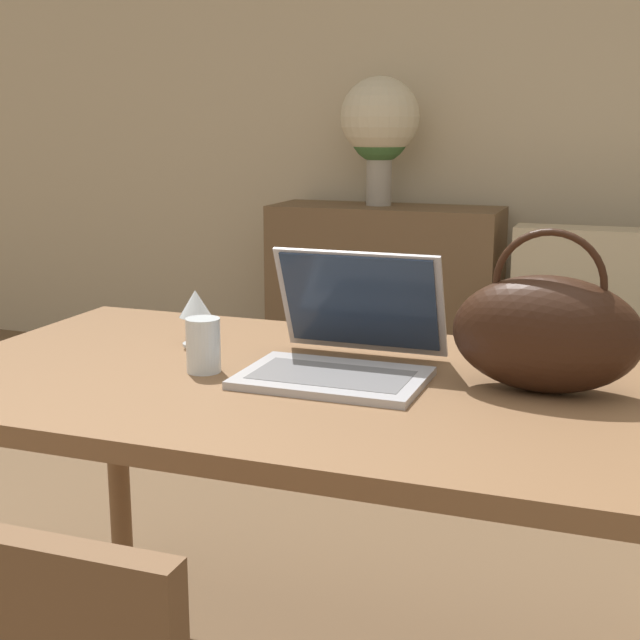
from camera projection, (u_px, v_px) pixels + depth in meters
name	position (u px, v px, depth m)	size (l,w,h in m)	color
wall_back	(528.00, 103.00, 4.20)	(10.00, 0.06, 2.70)	beige
dining_table	(305.00, 414.00, 1.82)	(1.56, 0.91, 0.76)	brown
sideboard	(384.00, 296.00, 4.32)	(1.10, 0.40, 0.87)	brown
laptop	(346.00, 341.00, 1.83)	(0.36, 0.36, 0.24)	#ADADB2
drinking_glass	(203.00, 345.00, 1.83)	(0.07, 0.07, 0.11)	silver
wine_glass	(195.00, 306.00, 2.03)	(0.08, 0.08, 0.13)	silver
handbag	(546.00, 332.00, 1.68)	(0.36, 0.18, 0.31)	black
flower_vase	(380.00, 124.00, 4.19)	(0.37, 0.37, 0.60)	#9E998E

